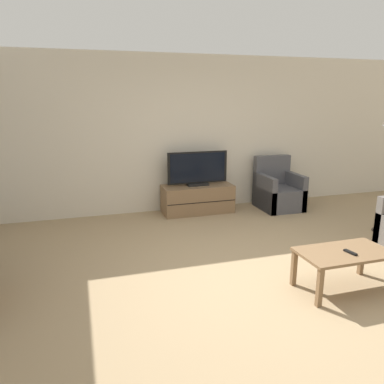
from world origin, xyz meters
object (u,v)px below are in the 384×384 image
(armchair, at_px, (278,192))
(tv_stand, at_px, (197,199))
(remote, at_px, (350,252))
(coffee_table, at_px, (344,256))
(tv, at_px, (198,170))

(armchair, bearing_deg, tv_stand, 173.37)
(armchair, distance_m, remote, 3.08)
(armchair, relative_size, coffee_table, 0.97)
(tv, distance_m, armchair, 1.57)
(armchair, xyz_separation_m, remote, (-0.85, -2.95, 0.14))
(tv, xyz_separation_m, coffee_table, (0.62, -3.06, -0.40))
(tv_stand, xyz_separation_m, armchair, (1.49, -0.17, 0.06))
(tv, xyz_separation_m, remote, (0.64, -3.12, -0.33))
(remote, bearing_deg, tv, 92.23)
(coffee_table, distance_m, remote, 0.09)
(tv_stand, relative_size, tv, 1.15)
(armchair, bearing_deg, tv, 173.45)
(tv_stand, xyz_separation_m, remote, (0.64, -3.13, 0.20))
(tv_stand, bearing_deg, tv, -90.00)
(tv, relative_size, remote, 6.92)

